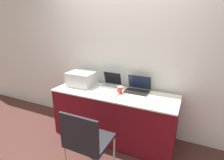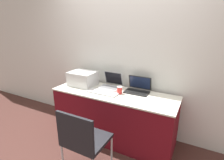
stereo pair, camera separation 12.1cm
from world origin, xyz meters
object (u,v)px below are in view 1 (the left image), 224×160
object	(u,v)px
chair	(86,139)
laptop_left	(110,84)
laptop_right	(138,88)
coffee_cup	(120,90)
printer	(82,78)
external_keyboard	(103,93)

from	to	relation	value
chair	laptop_left	bearing A→B (deg)	100.20
laptop_right	coffee_cup	size ratio (longest dim) A/B	3.24
printer	chair	size ratio (longest dim) A/B	0.49
laptop_right	coffee_cup	distance (m)	0.29
laptop_left	coffee_cup	bearing A→B (deg)	-36.33
external_keyboard	chair	size ratio (longest dim) A/B	0.56
external_keyboard	chair	bearing A→B (deg)	-76.67
coffee_cup	chair	size ratio (longest dim) A/B	0.13
printer	chair	distance (m)	1.15
printer	external_keyboard	distance (m)	0.51
laptop_left	external_keyboard	xyz separation A→B (m)	(0.01, -0.28, -0.04)
chair	printer	bearing A→B (deg)	126.34
printer	chair	xyz separation A→B (m)	(0.64, -0.87, -0.38)
laptop_left	coffee_cup	size ratio (longest dim) A/B	2.96
laptop_left	external_keyboard	distance (m)	0.28
printer	laptop_right	xyz separation A→B (m)	(0.91, 0.14, -0.07)
printer	laptop_left	bearing A→B (deg)	15.05
coffee_cup	laptop_right	bearing A→B (deg)	43.12
chair	laptop_right	bearing A→B (deg)	75.24
printer	coffee_cup	xyz separation A→B (m)	(0.70, -0.05, -0.07)
laptop_right	coffee_cup	bearing A→B (deg)	-136.88
printer	external_keyboard	bearing A→B (deg)	-18.05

